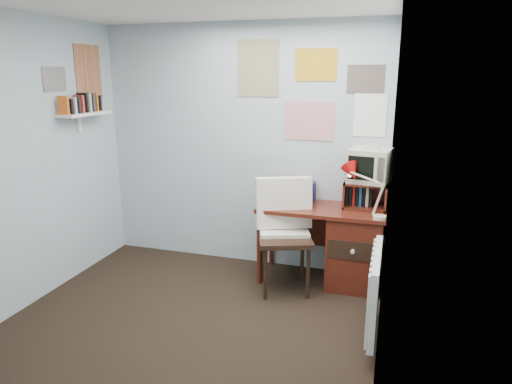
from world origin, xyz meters
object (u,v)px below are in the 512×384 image
radiator (375,290)px  wall_shelf (84,114)px  desk_chair (285,239)px  tv_riser (365,195)px  desk (349,245)px  desk_lamp (381,196)px  crt_tv (370,164)px

radiator → wall_shelf: size_ratio=1.29×
desk_chair → tv_riser: bearing=11.9°
desk → radiator: 0.97m
desk_chair → radiator: size_ratio=1.28×
desk_lamp → wall_shelf: size_ratio=0.68×
desk_lamp → crt_tv: size_ratio=1.16×
desk → desk_chair: 0.65m
desk → tv_riser: (0.12, 0.11, 0.48)m
tv_riser → wall_shelf: size_ratio=0.65×
desk_chair → wall_shelf: wall_shelf is taller
desk_chair → desk_lamp: bearing=-13.4°
tv_riser → radiator: tv_riser is taller
radiator → crt_tv: bearing=97.9°
desk → wall_shelf: wall_shelf is taller
wall_shelf → tv_riser: bearing=10.3°
desk → tv_riser: tv_riser is taller
desk → desk_chair: (-0.56, -0.30, 0.11)m
radiator → wall_shelf: 3.15m
desk_chair → radiator: 1.06m
crt_tv → wall_shelf: size_ratio=0.58×
desk → wall_shelf: size_ratio=1.94×
radiator → wall_shelf: bearing=169.1°
desk_lamp → wall_shelf: wall_shelf is taller
crt_tv → desk: bearing=-127.1°
tv_riser → desk_lamp: bearing=-65.3°
desk → desk_lamp: 0.66m
desk_lamp → radiator: (0.02, -0.71, -0.55)m
desk_chair → tv_riser: 0.88m
desk_lamp → radiator: 0.90m
crt_tv → radiator: (0.15, -1.06, -0.76)m
desk_chair → radiator: bearing=-56.0°
radiator → desk_chair: bearing=143.6°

